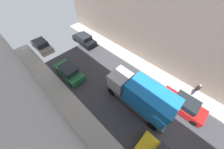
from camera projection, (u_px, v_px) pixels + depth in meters
name	position (u px, v px, depth m)	size (l,w,h in m)	color
ground	(165.00, 126.00, 10.67)	(32.00, 32.00, 0.00)	#38383D
sidewalk_right	(186.00, 92.00, 12.90)	(2.00, 44.00, 0.15)	#B7B2A8
parked_car_left_2	(69.00, 72.00, 13.95)	(1.78, 4.20, 1.57)	#1E6638
parked_car_left_3	(42.00, 46.00, 17.25)	(1.78, 4.20, 1.57)	gray
parked_car_right_2	(183.00, 104.00, 11.26)	(1.78, 4.20, 1.57)	red
parked_car_right_3	(84.00, 40.00, 18.24)	(1.78, 4.20, 1.57)	black
delivery_truck	(141.00, 96.00, 10.65)	(2.26, 6.60, 3.38)	#4C4C51
pedestrian	(197.00, 89.00, 11.95)	(0.40, 0.36, 1.72)	#2D334C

